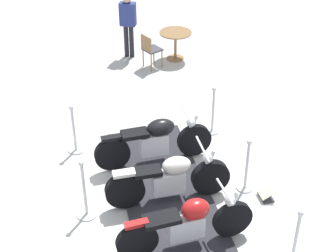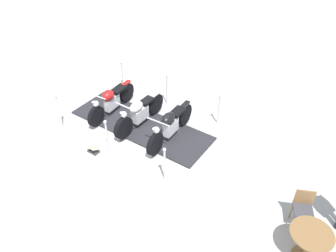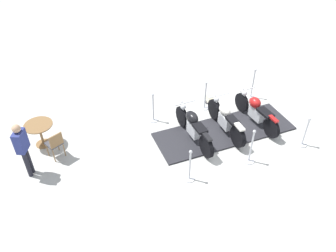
{
  "view_description": "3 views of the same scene",
  "coord_description": "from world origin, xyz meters",
  "px_view_note": "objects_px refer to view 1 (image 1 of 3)",
  "views": [
    {
      "loc": [
        -0.73,
        -6.6,
        5.94
      ],
      "look_at": [
        0.11,
        1.08,
        0.84
      ],
      "focal_mm": 54.61,
      "sensor_mm": 36.0,
      "label": 1
    },
    {
      "loc": [
        5.42,
        6.05,
        6.23
      ],
      "look_at": [
        0.47,
        1.55,
        1.06
      ],
      "focal_mm": 36.09,
      "sensor_mm": 36.0,
      "label": 2
    },
    {
      "loc": [
        -7.6,
        3.76,
        6.82
      ],
      "look_at": [
        -0.3,
        1.91,
        0.84
      ],
      "focal_mm": 36.34,
      "sensor_mm": 36.0,
      "label": 3
    }
  ],
  "objects_px": {
    "cafe_chair_near_table": "(150,48)",
    "bystander_person": "(128,20)",
    "stanchion_left_rear": "(75,136)",
    "stanchion_right_rear": "(213,117)",
    "cafe_table": "(175,39)",
    "stanchion_right_front": "(293,251)",
    "motorcycle_black": "(156,140)",
    "motorcycle_maroon": "(188,222)",
    "info_placard": "(266,194)",
    "motorcycle_cream": "(170,178)",
    "stanchion_right_mid": "(246,172)",
    "stanchion_left_mid": "(85,199)"
  },
  "relations": [
    {
      "from": "cafe_chair_near_table",
      "to": "bystander_person",
      "type": "height_order",
      "value": "bystander_person"
    },
    {
      "from": "stanchion_left_rear",
      "to": "stanchion_right_rear",
      "type": "bearing_deg",
      "value": 7.75
    },
    {
      "from": "cafe_table",
      "to": "bystander_person",
      "type": "height_order",
      "value": "bystander_person"
    },
    {
      "from": "stanchion_right_rear",
      "to": "cafe_table",
      "type": "relative_size",
      "value": 1.26
    },
    {
      "from": "cafe_table",
      "to": "stanchion_right_front",
      "type": "bearing_deg",
      "value": -83.26
    },
    {
      "from": "stanchion_left_rear",
      "to": "motorcycle_black",
      "type": "bearing_deg",
      "value": -20.44
    },
    {
      "from": "motorcycle_black",
      "to": "motorcycle_maroon",
      "type": "bearing_deg",
      "value": -92.4
    },
    {
      "from": "motorcycle_maroon",
      "to": "cafe_chair_near_table",
      "type": "xyz_separation_m",
      "value": [
        -0.07,
        6.16,
        0.01
      ]
    },
    {
      "from": "motorcycle_maroon",
      "to": "stanchion_right_rear",
      "type": "relative_size",
      "value": 2.06
    },
    {
      "from": "info_placard",
      "to": "cafe_table",
      "type": "height_order",
      "value": "cafe_table"
    },
    {
      "from": "stanchion_right_front",
      "to": "motorcycle_cream",
      "type": "bearing_deg",
      "value": 134.12
    },
    {
      "from": "motorcycle_black",
      "to": "info_placard",
      "type": "xyz_separation_m",
      "value": [
        1.81,
        -1.19,
        -0.46
      ]
    },
    {
      "from": "motorcycle_black",
      "to": "stanchion_right_rear",
      "type": "relative_size",
      "value": 2.13
    },
    {
      "from": "stanchion_left_rear",
      "to": "cafe_chair_near_table",
      "type": "relative_size",
      "value": 1.16
    },
    {
      "from": "motorcycle_cream",
      "to": "cafe_table",
      "type": "relative_size",
      "value": 2.6
    },
    {
      "from": "motorcycle_cream",
      "to": "motorcycle_maroon",
      "type": "bearing_deg",
      "value": -89.25
    },
    {
      "from": "stanchion_right_mid",
      "to": "stanchion_right_rear",
      "type": "height_order",
      "value": "stanchion_right_mid"
    },
    {
      "from": "cafe_chair_near_table",
      "to": "stanchion_left_mid",
      "type": "bearing_deg",
      "value": -138.29
    },
    {
      "from": "motorcycle_black",
      "to": "stanchion_right_mid",
      "type": "xyz_separation_m",
      "value": [
        1.5,
        -0.91,
        -0.16
      ]
    },
    {
      "from": "motorcycle_maroon",
      "to": "bystander_person",
      "type": "height_order",
      "value": "bystander_person"
    },
    {
      "from": "stanchion_left_rear",
      "to": "stanchion_right_mid",
      "type": "xyz_separation_m",
      "value": [
        3.03,
        -1.47,
        0.02
      ]
    },
    {
      "from": "stanchion_right_mid",
      "to": "cafe_table",
      "type": "relative_size",
      "value": 1.27
    },
    {
      "from": "motorcycle_black",
      "to": "stanchion_right_rear",
      "type": "height_order",
      "value": "stanchion_right_rear"
    },
    {
      "from": "stanchion_right_front",
      "to": "stanchion_right_rear",
      "type": "distance_m",
      "value": 3.74
    },
    {
      "from": "motorcycle_black",
      "to": "stanchion_right_rear",
      "type": "distance_m",
      "value": 1.58
    },
    {
      "from": "motorcycle_black",
      "to": "stanchion_right_front",
      "type": "height_order",
      "value": "stanchion_right_front"
    },
    {
      "from": "motorcycle_black",
      "to": "cafe_table",
      "type": "distance_m",
      "value": 4.52
    },
    {
      "from": "stanchion_left_rear",
      "to": "info_placard",
      "type": "xyz_separation_m",
      "value": [
        3.34,
        -1.76,
        -0.28
      ]
    },
    {
      "from": "stanchion_left_mid",
      "to": "info_placard",
      "type": "distance_m",
      "value": 3.1
    },
    {
      "from": "stanchion_left_mid",
      "to": "cafe_table",
      "type": "xyz_separation_m",
      "value": [
        2.18,
        5.71,
        0.22
      ]
    },
    {
      "from": "stanchion_left_rear",
      "to": "stanchion_right_front",
      "type": "distance_m",
      "value": 4.67
    },
    {
      "from": "stanchion_left_mid",
      "to": "bystander_person",
      "type": "distance_m",
      "value": 6.1
    },
    {
      "from": "cafe_chair_near_table",
      "to": "bystander_person",
      "type": "bearing_deg",
      "value": 92.81
    },
    {
      "from": "motorcycle_maroon",
      "to": "cafe_chair_near_table",
      "type": "bearing_deg",
      "value": 79.18
    },
    {
      "from": "stanchion_left_mid",
      "to": "info_placard",
      "type": "height_order",
      "value": "stanchion_left_mid"
    },
    {
      "from": "stanchion_right_mid",
      "to": "stanchion_right_rear",
      "type": "relative_size",
      "value": 1.01
    },
    {
      "from": "motorcycle_cream",
      "to": "bystander_person",
      "type": "height_order",
      "value": "bystander_person"
    },
    {
      "from": "bystander_person",
      "to": "info_placard",
      "type": "bearing_deg",
      "value": 36.66
    },
    {
      "from": "stanchion_right_rear",
      "to": "info_placard",
      "type": "xyz_separation_m",
      "value": [
        0.56,
        -2.14,
        -0.27
      ]
    },
    {
      "from": "bystander_person",
      "to": "stanchion_right_mid",
      "type": "bearing_deg",
      "value": 34.76
    },
    {
      "from": "stanchion_left_rear",
      "to": "cafe_table",
      "type": "relative_size",
      "value": 1.25
    },
    {
      "from": "motorcycle_maroon",
      "to": "motorcycle_cream",
      "type": "bearing_deg",
      "value": 86.5
    },
    {
      "from": "stanchion_right_rear",
      "to": "motorcycle_cream",
      "type": "bearing_deg",
      "value": -118.6
    },
    {
      "from": "stanchion_right_front",
      "to": "stanchion_right_rear",
      "type": "bearing_deg",
      "value": 97.75
    },
    {
      "from": "cafe_table",
      "to": "motorcycle_black",
      "type": "bearing_deg",
      "value": -101.61
    },
    {
      "from": "cafe_chair_near_table",
      "to": "stanchion_left_rear",
      "type": "bearing_deg",
      "value": -149.52
    },
    {
      "from": "motorcycle_black",
      "to": "cafe_chair_near_table",
      "type": "xyz_separation_m",
      "value": [
        0.22,
        3.98,
        -0.0
      ]
    },
    {
      "from": "motorcycle_cream",
      "to": "stanchion_left_rear",
      "type": "xyz_separation_m",
      "value": [
        -1.67,
        1.66,
        -0.15
      ]
    },
    {
      "from": "stanchion_right_front",
      "to": "stanchion_right_mid",
      "type": "bearing_deg",
      "value": 97.75
    },
    {
      "from": "stanchion_left_rear",
      "to": "cafe_table",
      "type": "distance_m",
      "value": 4.56
    }
  ]
}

